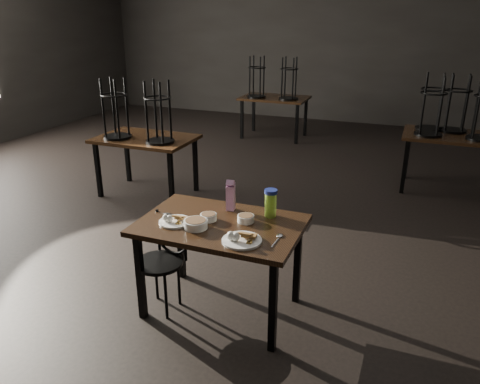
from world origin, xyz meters
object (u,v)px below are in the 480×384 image
at_px(main_table, 220,232).
at_px(juice_carton, 231,196).
at_px(water_bottle, 271,203).
at_px(bentwood_chair, 164,254).

relative_size(main_table, juice_carton, 4.85).
relative_size(main_table, water_bottle, 5.56).
relative_size(juice_carton, water_bottle, 1.15).
distance_m(main_table, water_bottle, 0.44).
relative_size(water_bottle, bentwood_chair, 0.28).
distance_m(water_bottle, bentwood_chair, 0.91).
xyz_separation_m(main_table, bentwood_chair, (-0.43, -0.11, -0.22)).
distance_m(juice_carton, bentwood_chair, 0.68).
bearing_deg(water_bottle, main_table, -141.10).
distance_m(juice_carton, water_bottle, 0.33).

